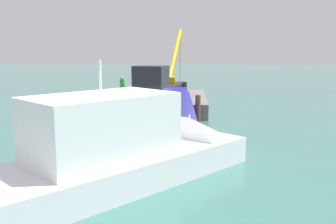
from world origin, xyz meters
TOP-DOWN VIEW (x-y plane):
  - ground at (0.00, 0.00)m, footprint 200.00×200.00m
  - dock at (-5.73, 0.00)m, footprint 10.08×7.61m
  - crane_truck at (-4.61, 0.04)m, footprint 11.73×4.09m
  - dock_worker at (-2.60, -2.52)m, footprint 0.34×0.34m
  - salvaged_car at (0.62, 1.92)m, footprint 4.29×2.87m
  - moored_yacht at (10.60, 0.93)m, footprint 12.38×11.77m
  - piling_near at (0.07, -2.55)m, footprint 0.32×0.32m
  - piling_mid at (0.03, -1.04)m, footprint 0.43×0.43m
  - piling_far at (-0.20, 0.62)m, footprint 0.36×0.36m
  - piling_end at (0.10, 3.04)m, footprint 0.36×0.36m

SIDE VIEW (x-z plane):
  - ground at x=0.00m, z-range 0.00..0.00m
  - dock at x=-5.73m, z-range 0.00..1.11m
  - salvaged_car at x=0.62m, z-range -1.23..2.42m
  - moored_yacht at x=10.60m, z-range -2.41..3.71m
  - piling_mid at x=0.03m, z-range 0.00..1.81m
  - piling_far at x=-0.20m, z-range 0.00..1.87m
  - piling_end at x=0.10m, z-range 0.00..1.89m
  - piling_near at x=0.07m, z-range 0.00..2.01m
  - dock_worker at x=-2.60m, z-range 1.13..2.96m
  - crane_truck at x=-4.61m, z-range -0.46..5.29m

